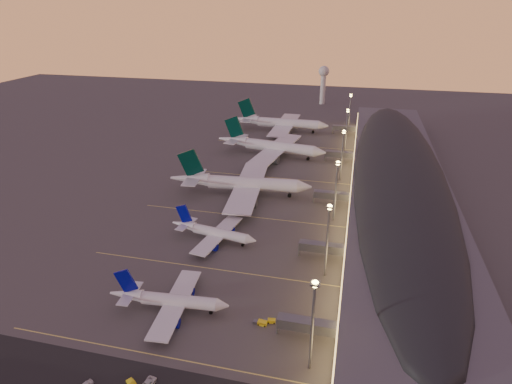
% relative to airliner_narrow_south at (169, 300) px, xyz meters
% --- Properties ---
extents(ground, '(700.00, 700.00, 0.00)m').
position_rel_airliner_narrow_south_xyz_m(ground, '(6.41, 27.71, -3.31)').
color(ground, '#454240').
extents(airliner_narrow_south, '(35.84, 32.11, 12.80)m').
position_rel_airliner_narrow_south_xyz_m(airliner_narrow_south, '(0.00, 0.00, 0.00)').
color(airliner_narrow_south, silver).
rests_on(airliner_narrow_south, ground).
extents(airliner_narrow_north, '(35.17, 31.74, 12.57)m').
position_rel_airliner_narrow_south_xyz_m(airliner_narrow_north, '(-0.57, 41.15, -0.06)').
color(airliner_narrow_north, silver).
rests_on(airliner_narrow_north, ground).
extents(airliner_wide_near, '(66.41, 60.77, 21.24)m').
position_rel_airliner_narrow_south_xyz_m(airliner_wide_near, '(-1.82, 83.91, 2.16)').
color(airliner_wide_near, silver).
rests_on(airliner_wide_near, ground).
extents(airliner_wide_mid, '(66.28, 61.04, 21.24)m').
position_rel_airliner_narrow_south_xyz_m(airliner_wide_mid, '(0.33, 141.90, 2.16)').
color(airliner_wide_mid, silver).
rests_on(airliner_wide_mid, ground).
extents(airliner_wide_far, '(67.71, 61.44, 21.73)m').
position_rel_airliner_narrow_south_xyz_m(airliner_wide_far, '(-4.05, 193.91, 2.29)').
color(airliner_wide_far, silver).
rests_on(airliner_wide_far, ground).
extents(terminal_building, '(56.35, 255.00, 17.46)m').
position_rel_airliner_narrow_south_xyz_m(terminal_building, '(68.24, 100.18, 5.47)').
color(terminal_building, '#515156').
rests_on(terminal_building, ground).
extents(light_masts, '(2.20, 217.20, 25.90)m').
position_rel_airliner_narrow_south_xyz_m(light_masts, '(42.41, 92.71, 14.25)').
color(light_masts, slate).
rests_on(light_masts, ground).
extents(radar_tower, '(9.00, 9.00, 32.50)m').
position_rel_airliner_narrow_south_xyz_m(radar_tower, '(16.41, 287.71, 18.57)').
color(radar_tower, silver).
rests_on(radar_tower, ground).
extents(lane_markings, '(90.00, 180.36, 0.00)m').
position_rel_airliner_narrow_south_xyz_m(lane_markings, '(6.41, 67.71, -3.30)').
color(lane_markings, '#D8C659').
rests_on(lane_markings, ground).
extents(baggage_tug_a, '(3.96, 1.95, 1.14)m').
position_rel_airliner_narrow_south_xyz_m(baggage_tug_a, '(27.24, 0.11, -2.79)').
color(baggage_tug_a, yellow).
rests_on(baggage_tug_a, ground).
extents(baggage_tug_b, '(3.44, 1.74, 0.98)m').
position_rel_airliner_narrow_south_xyz_m(baggage_tug_b, '(29.61, 1.56, -2.86)').
color(baggage_tug_b, yellow).
rests_on(baggage_tug_b, ground).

